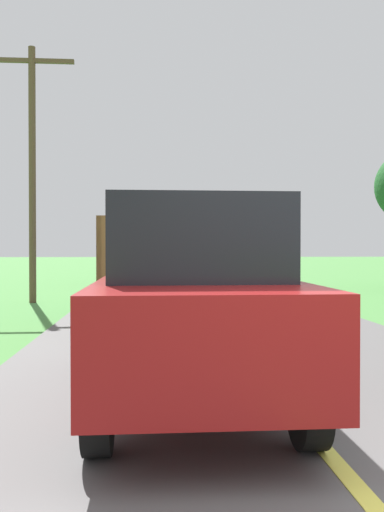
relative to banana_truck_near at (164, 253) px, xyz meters
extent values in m
cube|color=#2D2D30|center=(0.02, -0.92, -0.80)|extent=(0.90, 5.51, 0.24)
cube|color=brown|center=(0.02, -0.92, -0.60)|extent=(2.30, 5.80, 0.20)
cube|color=#1E479E|center=(0.02, 1.03, 0.45)|extent=(2.10, 1.90, 1.90)
cube|color=black|center=(0.02, 1.99, 0.79)|extent=(1.78, 0.02, 0.76)
cube|color=brown|center=(-1.09, -1.89, 0.05)|extent=(0.08, 3.85, 1.10)
cube|color=brown|center=(1.13, -1.89, 0.05)|extent=(0.08, 3.85, 1.10)
cube|color=brown|center=(0.02, -3.78, 0.05)|extent=(2.30, 0.08, 1.10)
cube|color=brown|center=(0.02, -0.01, 0.05)|extent=(2.30, 0.08, 1.10)
cylinder|color=black|center=(-1.03, 0.88, -0.90)|extent=(0.28, 1.00, 1.00)
cylinder|color=black|center=(1.07, 0.88, -0.90)|extent=(0.28, 1.00, 1.00)
cylinder|color=black|center=(-1.03, -2.51, -0.90)|extent=(0.28, 1.00, 1.00)
cylinder|color=black|center=(1.07, -2.51, -0.90)|extent=(0.28, 1.00, 1.00)
ellipsoid|color=#B4CA1C|center=(-0.41, -2.02, 0.00)|extent=(0.54, 0.66, 0.49)
ellipsoid|color=#9FC22F|center=(-0.86, -2.14, 0.34)|extent=(0.41, 0.47, 0.42)
ellipsoid|color=#B0C028|center=(-0.69, -1.05, 0.04)|extent=(0.45, 0.50, 0.46)
ellipsoid|color=#ACC020|center=(-0.47, -1.89, 0.03)|extent=(0.59, 0.55, 0.41)
ellipsoid|color=#AEC22D|center=(-0.71, -2.84, 0.00)|extent=(0.48, 0.45, 0.49)
ellipsoid|color=#A9B924|center=(0.74, -2.14, 0.00)|extent=(0.46, 0.46, 0.45)
cube|color=#2D2D30|center=(0.07, 11.64, -0.80)|extent=(0.90, 5.51, 0.24)
cube|color=brown|center=(0.07, 11.64, -0.60)|extent=(2.30, 5.80, 0.20)
cube|color=#197A4C|center=(0.07, 13.59, 0.45)|extent=(2.10, 1.90, 1.90)
cube|color=black|center=(0.07, 14.54, 0.79)|extent=(1.79, 0.02, 0.76)
cube|color=#232328|center=(-1.04, 10.66, 0.05)|extent=(0.08, 3.85, 1.10)
cube|color=#232328|center=(1.18, 10.66, 0.05)|extent=(0.08, 3.85, 1.10)
cube|color=#232328|center=(0.07, 8.78, 0.05)|extent=(2.30, 0.08, 1.10)
cube|color=#232328|center=(0.07, 12.55, 0.05)|extent=(2.30, 0.08, 1.10)
cylinder|color=black|center=(-0.98, 13.44, -0.90)|extent=(0.28, 1.00, 1.00)
cylinder|color=black|center=(1.12, 13.44, -0.90)|extent=(0.28, 1.00, 1.00)
cylinder|color=black|center=(-0.98, 10.04, -0.90)|extent=(0.28, 1.00, 1.00)
cylinder|color=black|center=(1.12, 10.04, -0.90)|extent=(0.28, 1.00, 1.00)
ellipsoid|color=#A1BA2A|center=(0.58, 11.68, 0.33)|extent=(0.43, 0.39, 0.45)
ellipsoid|color=gold|center=(-0.60, 9.08, 0.04)|extent=(0.54, 0.57, 0.48)
ellipsoid|color=#ABCE1F|center=(0.24, 9.94, -0.33)|extent=(0.53, 0.55, 0.42)
ellipsoid|color=#A9C11F|center=(-0.19, 10.42, -0.28)|extent=(0.41, 0.45, 0.50)
ellipsoid|color=#A1CE27|center=(-0.38, 9.40, 0.02)|extent=(0.41, 0.44, 0.39)
ellipsoid|color=#A5CC2E|center=(-0.51, 9.87, -0.36)|extent=(0.59, 0.75, 0.39)
ellipsoid|color=#B1BD20|center=(-0.26, 10.00, -0.35)|extent=(0.42, 0.53, 0.42)
ellipsoid|color=#A0BA31|center=(0.53, 10.62, 0.00)|extent=(0.46, 0.56, 0.46)
ellipsoid|color=#ADD11D|center=(0.03, 9.55, -0.31)|extent=(0.53, 0.63, 0.44)
cylinder|color=brown|center=(-3.73, 3.62, 2.22)|extent=(0.20, 0.20, 7.40)
cube|color=brown|center=(-3.73, 3.62, 5.53)|extent=(2.41, 0.12, 0.12)
cube|color=maroon|center=(0.11, -6.93, -0.58)|extent=(1.70, 4.10, 0.80)
cube|color=black|center=(0.11, -7.13, 0.17)|extent=(1.44, 2.05, 0.70)
cylinder|color=black|center=(-0.66, -5.65, -1.08)|extent=(0.20, 0.64, 0.64)
cylinder|color=black|center=(0.88, -5.65, -1.08)|extent=(0.20, 0.64, 0.64)
cylinder|color=black|center=(-0.66, -8.20, -1.08)|extent=(0.20, 0.64, 0.64)
cylinder|color=black|center=(0.88, -8.20, -1.08)|extent=(0.20, 0.64, 0.64)
camera|label=1|loc=(-0.27, -12.03, 0.09)|focal=37.13mm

